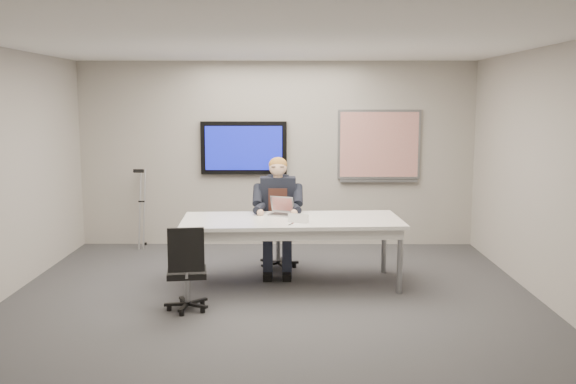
{
  "coord_description": "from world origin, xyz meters",
  "views": [
    {
      "loc": [
        0.21,
        -6.75,
        2.21
      ],
      "look_at": [
        0.18,
        0.84,
        1.13
      ],
      "focal_mm": 40.0,
      "sensor_mm": 36.0,
      "label": 1
    }
  ],
  "objects_px": {
    "office_chair_near": "(187,284)",
    "seated_person": "(278,227)",
    "conference_table": "(292,226)",
    "laptop": "(282,210)",
    "office_chair_far": "(278,244)"
  },
  "relations": [
    {
      "from": "office_chair_near",
      "to": "office_chair_far",
      "type": "bearing_deg",
      "value": -125.33
    },
    {
      "from": "office_chair_far",
      "to": "seated_person",
      "type": "height_order",
      "value": "seated_person"
    },
    {
      "from": "conference_table",
      "to": "office_chair_near",
      "type": "bearing_deg",
      "value": -140.42
    },
    {
      "from": "conference_table",
      "to": "office_chair_near",
      "type": "relative_size",
      "value": 2.87
    },
    {
      "from": "office_chair_far",
      "to": "office_chair_near",
      "type": "xyz_separation_m",
      "value": [
        -0.92,
        -1.82,
        -0.03
      ]
    },
    {
      "from": "office_chair_near",
      "to": "laptop",
      "type": "distance_m",
      "value": 1.74
    },
    {
      "from": "seated_person",
      "to": "conference_table",
      "type": "bearing_deg",
      "value": -72.74
    },
    {
      "from": "office_chair_far",
      "to": "office_chair_near",
      "type": "relative_size",
      "value": 1.09
    },
    {
      "from": "conference_table",
      "to": "office_chair_near",
      "type": "height_order",
      "value": "office_chair_near"
    },
    {
      "from": "seated_person",
      "to": "laptop",
      "type": "bearing_deg",
      "value": -77.05
    },
    {
      "from": "office_chair_near",
      "to": "seated_person",
      "type": "distance_m",
      "value": 1.84
    },
    {
      "from": "laptop",
      "to": "office_chair_near",
      "type": "bearing_deg",
      "value": -104.09
    },
    {
      "from": "office_chair_near",
      "to": "laptop",
      "type": "height_order",
      "value": "laptop"
    },
    {
      "from": "conference_table",
      "to": "office_chair_far",
      "type": "xyz_separation_m",
      "value": [
        -0.18,
        0.8,
        -0.4
      ]
    },
    {
      "from": "office_chair_near",
      "to": "seated_person",
      "type": "bearing_deg",
      "value": -129.21
    }
  ]
}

